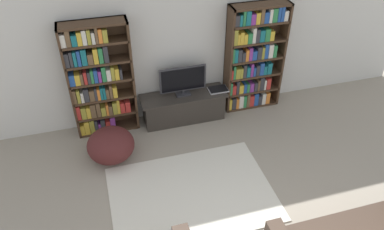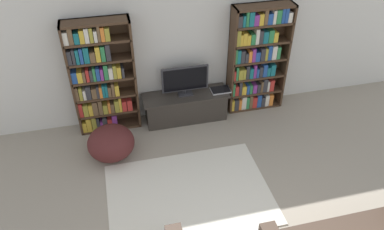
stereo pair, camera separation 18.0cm
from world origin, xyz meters
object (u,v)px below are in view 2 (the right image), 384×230
at_px(tv_stand, 186,107).
at_px(bookshelf_left, 100,79).
at_px(bookshelf_right, 256,59).
at_px(laptop, 220,90).
at_px(beanbag_ottoman, 111,143).
at_px(television, 185,80).

bearing_deg(tv_stand, bookshelf_left, 175.52).
distance_m(bookshelf_left, bookshelf_right, 2.57).
bearing_deg(bookshelf_right, laptop, -169.46).
xyz_separation_m(bookshelf_right, beanbag_ottoman, (-2.54, -0.76, -0.69)).
bearing_deg(tv_stand, bookshelf_right, 4.71).
distance_m(bookshelf_left, laptop, 1.99).
xyz_separation_m(bookshelf_left, television, (1.33, -0.09, -0.17)).
xyz_separation_m(tv_stand, television, (-0.00, 0.02, 0.52)).
bearing_deg(laptop, tv_stand, 178.45).
bearing_deg(television, laptop, -3.31).
xyz_separation_m(bookshelf_left, bookshelf_right, (2.57, -0.00, 0.01)).
xyz_separation_m(bookshelf_right, laptop, (-0.64, -0.12, -0.44)).
bearing_deg(bookshelf_left, bookshelf_right, -0.05).
relative_size(bookshelf_left, laptop, 5.77).
bearing_deg(bookshelf_left, beanbag_ottoman, -87.56).
bearing_deg(beanbag_ottoman, tv_stand, 26.71).
distance_m(laptop, beanbag_ottoman, 2.02).
distance_m(bookshelf_right, beanbag_ottoman, 2.74).
bearing_deg(tv_stand, laptop, -1.55).
height_order(television, beanbag_ottoman, television).
bearing_deg(tv_stand, beanbag_ottoman, -153.29).
height_order(bookshelf_left, television, bookshelf_left).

